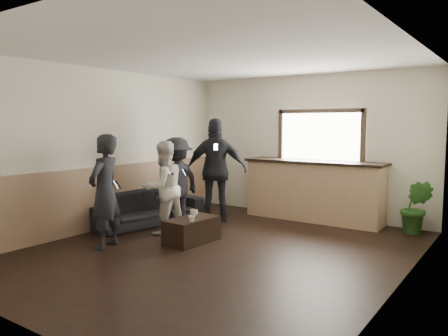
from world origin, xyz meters
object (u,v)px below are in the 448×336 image
Objects in this scene: sofa at (147,208)px; cup_b at (192,219)px; person_c at (177,181)px; bar_counter at (314,187)px; cup_a at (194,213)px; potted_plant at (416,207)px; person_a at (105,192)px; coffee_table at (192,230)px; person_d at (216,170)px; person_b at (164,188)px.

sofa reaches higher than cup_b.
sofa is 0.74m from person_c.
bar_counter is at bearing 135.86° from person_c.
potted_plant is at bearing 40.00° from cup_a.
potted_plant reaches higher than cup_a.
coffee_table is at bearing 121.76° from person_a.
person_a is at bearing 49.10° from person_d.
person_a reaches higher than cup_a.
person_c is 0.82× the size of person_d.
cup_a reaches higher than cup_b.
cup_b is at bearing -104.80° from bar_counter.
potted_plant is (2.84, 2.38, 0.03)m from cup_a.
person_d is at bearing -161.67° from potted_plant.
person_b is 0.80× the size of person_d.
potted_plant is 3.54m from person_d.
coffee_table is at bearing -137.28° from potted_plant.
person_b is (-1.64, -2.42, 0.14)m from bar_counter.
person_b reaches higher than coffee_table.
person_d is at bearing 114.06° from cup_b.
sofa is at bearing -174.36° from person_a.
bar_counter reaches higher than cup_a.
cup_a is 0.44m from cup_b.
person_c reaches higher than cup_b.
person_a is (-0.77, -1.13, 0.42)m from cup_a.
potted_plant is at bearing -53.28° from sofa.
cup_a is 1.47m from person_d.
person_a is at bearing 8.39° from person_b.
person_a is at bearing -124.31° from cup_a.
person_a is at bearing -143.18° from cup_b.
cup_b is 1.60m from person_c.
cup_b is at bearing -102.47° from sofa.
potted_plant is 0.57× the size of person_c.
coffee_table is (-0.90, -2.59, -0.45)m from bar_counter.
bar_counter is 2.93m from person_b.
cup_a is (-0.08, 0.16, 0.24)m from coffee_table.
person_b reaches higher than cup_b.
person_d is (0.89, 0.94, 0.67)m from sofa.
potted_plant is (4.22, 2.04, 0.15)m from sofa.
person_b is (-3.49, -2.38, 0.32)m from potted_plant.
cup_b is at bearing 110.03° from person_a.
potted_plant reaches higher than sofa.
potted_plant is at bearing 164.24° from person_d.
person_b is 0.97× the size of person_c.
sofa is 0.93m from person_b.
bar_counter is 1.69× the size of person_c.
person_d reaches higher than person_c.
coffee_table is 0.51× the size of person_a.
sofa is 1.55m from coffee_table.
sofa is at bearing -51.72° from person_c.
potted_plant is at bearing 138.47° from person_b.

